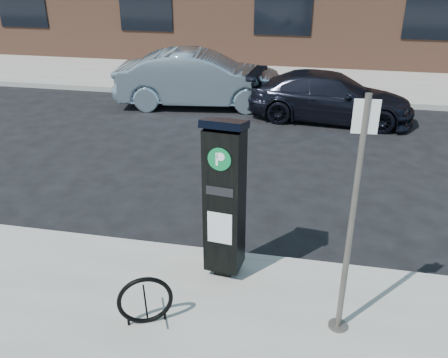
% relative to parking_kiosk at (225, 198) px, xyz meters
% --- Properties ---
extents(ground, '(120.00, 120.00, 0.00)m').
position_rel_parking_kiosk_xyz_m(ground, '(-0.44, 0.42, -1.22)').
color(ground, black).
rests_on(ground, ground).
extents(sidewalk_far, '(60.00, 12.00, 0.15)m').
position_rel_parking_kiosk_xyz_m(sidewalk_far, '(-0.44, 14.42, -1.14)').
color(sidewalk_far, gray).
rests_on(sidewalk_far, ground).
extents(curb_near, '(60.00, 0.12, 0.16)m').
position_rel_parking_kiosk_xyz_m(curb_near, '(-0.44, 0.40, -1.14)').
color(curb_near, '#9E9B93').
rests_on(curb_near, ground).
extents(curb_far, '(60.00, 0.12, 0.16)m').
position_rel_parking_kiosk_xyz_m(curb_far, '(-0.44, 8.44, -1.14)').
color(curb_far, '#9E9B93').
rests_on(curb_far, ground).
extents(parking_kiosk, '(0.52, 0.47, 2.08)m').
position_rel_parking_kiosk_xyz_m(parking_kiosk, '(0.00, 0.00, 0.00)').
color(parking_kiosk, black).
rests_on(parking_kiosk, sidewalk_near).
extents(sign_pole, '(0.23, 0.21, 2.62)m').
position_rel_parking_kiosk_xyz_m(sign_pole, '(1.42, -0.74, 0.23)').
color(sign_pole, '#58544E').
rests_on(sign_pole, sidewalk_near).
extents(bike_rack, '(0.57, 0.30, 0.61)m').
position_rel_parking_kiosk_xyz_m(bike_rack, '(-0.66, -1.08, -0.77)').
color(bike_rack, black).
rests_on(bike_rack, sidewalk_near).
extents(car_silver, '(4.71, 2.17, 1.50)m').
position_rel_parking_kiosk_xyz_m(car_silver, '(-2.22, 7.59, -0.47)').
color(car_silver, '#92A9BA').
rests_on(car_silver, ground).
extents(car_dark, '(4.21, 1.99, 1.19)m').
position_rel_parking_kiosk_xyz_m(car_dark, '(1.29, 7.03, -0.62)').
color(car_dark, black).
rests_on(car_dark, ground).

